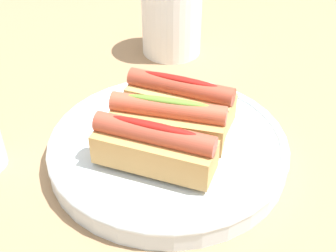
# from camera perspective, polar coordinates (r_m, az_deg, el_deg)

# --- Properties ---
(ground_plane) EXTENTS (2.40, 2.40, 0.00)m
(ground_plane) POSITION_cam_1_polar(r_m,az_deg,el_deg) (0.64, 1.64, -2.89)
(ground_plane) COLOR #9E7A56
(serving_bowl) EXTENTS (0.32, 0.32, 0.03)m
(serving_bowl) POSITION_cam_1_polar(r_m,az_deg,el_deg) (0.62, -0.00, -2.63)
(serving_bowl) COLOR silver
(serving_bowl) RESTS_ON ground_plane
(hotdog_front) EXTENTS (0.16, 0.10, 0.06)m
(hotdog_front) POSITION_cam_1_polar(r_m,az_deg,el_deg) (0.55, -1.75, -2.63)
(hotdog_front) COLOR tan
(hotdog_front) RESTS_ON serving_bowl
(hotdog_back) EXTENTS (0.16, 0.09, 0.06)m
(hotdog_back) POSITION_cam_1_polar(r_m,az_deg,el_deg) (0.59, 0.00, 0.61)
(hotdog_back) COLOR tan
(hotdog_back) RESTS_ON serving_bowl
(hotdog_side) EXTENTS (0.16, 0.11, 0.06)m
(hotdog_side) POSITION_cam_1_polar(r_m,az_deg,el_deg) (0.63, 1.52, 3.42)
(hotdog_side) COLOR tan
(hotdog_side) RESTS_ON serving_bowl
(paper_towel_roll) EXTENTS (0.11, 0.11, 0.13)m
(paper_towel_roll) POSITION_cam_1_polar(r_m,az_deg,el_deg) (0.86, 0.59, 13.27)
(paper_towel_roll) COLOR white
(paper_towel_roll) RESTS_ON ground_plane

